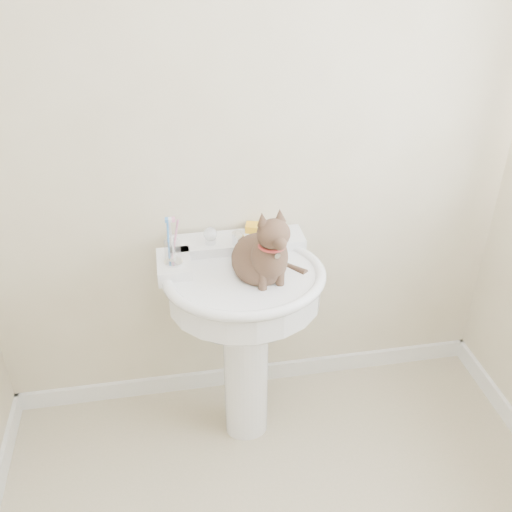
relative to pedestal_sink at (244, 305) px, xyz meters
name	(u,v)px	position (x,y,z in m)	size (l,w,h in m)	color
wall_back	(250,135)	(0.08, 0.29, 0.57)	(2.20, 0.00, 2.50)	beige
baseboard_back	(252,373)	(0.08, 0.28, -0.63)	(2.20, 0.02, 0.09)	white
pedestal_sink	(244,305)	(0.00, 0.00, 0.00)	(0.63, 0.61, 0.86)	white
faucet	(238,234)	(0.00, 0.15, 0.23)	(0.28, 0.12, 0.14)	silver
soap_bar	(257,228)	(0.09, 0.24, 0.20)	(0.09, 0.06, 0.03)	gold
toothbrush_cup	(173,252)	(-0.25, 0.06, 0.23)	(0.07, 0.07, 0.18)	silver
cat	(263,257)	(0.07, -0.03, 0.23)	(0.23, 0.29, 0.42)	#513928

